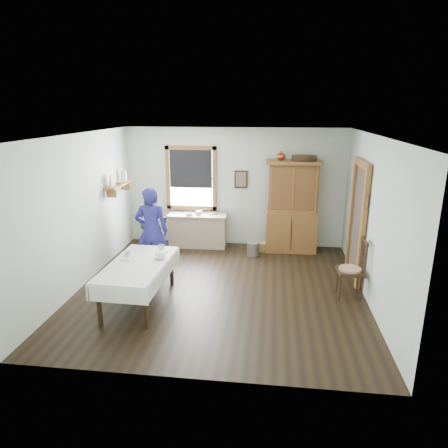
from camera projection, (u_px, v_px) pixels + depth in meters
The scene contains 20 objects.
room at pixel (220, 216), 6.78m from camera, with size 5.01×5.01×2.70m.
window at pixel (191, 175), 9.16m from camera, with size 1.18×0.07×1.48m.
doorway at pixel (358, 218), 7.36m from camera, with size 0.09×1.14×2.22m.
wall_shelf at pixel (119, 183), 8.46m from camera, with size 0.24×1.00×0.44m.
framed_picture at pixel (241, 179), 9.05m from camera, with size 0.30×0.04×0.40m, color black.
rug_beater at pixel (367, 195), 6.67m from camera, with size 0.27×0.27×0.01m, color black.
work_counter at pixel (198, 230), 9.25m from camera, with size 1.34×0.51×0.77m, color tan.
china_hutch at pixel (292, 207), 8.78m from camera, with size 1.19×0.57×2.03m, color brown.
dining_table at pixel (139, 283), 6.55m from camera, with size 0.93×1.76×0.70m, color white.
spindle_chair at pixel (351, 268), 6.71m from camera, with size 0.48×0.48×1.03m, color black.
pail at pixel (253, 249), 8.73m from camera, with size 0.28×0.28×0.30m, color #919599.
wicker_basket at pixel (266, 247), 9.01m from camera, with size 0.33×0.23×0.19m, color #9F7F48.
woman_blue at pixel (152, 234), 7.62m from camera, with size 0.58×0.38×1.58m, color navy.
figure_dark at pixel (152, 225), 8.61m from camera, with size 0.66×0.52×1.36m, color black.
table_cup_a at pixel (162, 247), 7.03m from camera, with size 0.12×0.12×0.10m, color silver.
table_cup_b at pixel (127, 255), 6.66m from camera, with size 0.10×0.10×0.10m, color silver.
table_bowl at pixel (160, 257), 6.63m from camera, with size 0.23×0.23×0.06m, color silver.
counter_book at pixel (208, 213), 9.16m from camera, with size 0.15×0.20×0.02m, color brown.
counter_bowl at pixel (189, 214), 9.03m from camera, with size 0.18×0.18×0.06m, color silver.
shelf_bowl at pixel (119, 182), 8.46m from camera, with size 0.22×0.22×0.05m, color silver.
Camera 1 is at (0.86, -6.49, 3.13)m, focal length 32.00 mm.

